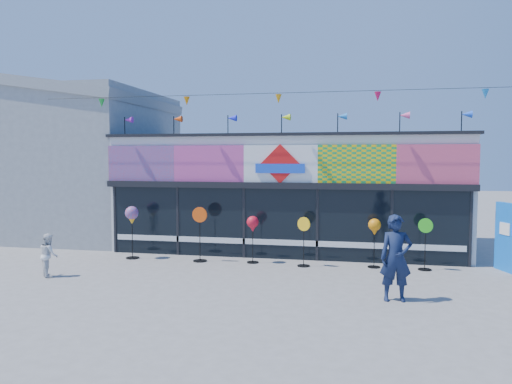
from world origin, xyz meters
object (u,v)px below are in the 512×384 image
(child, at_px, (49,255))
(spinner_2, at_px, (253,225))
(spinner_5, at_px, (425,243))
(spinner_3, at_px, (304,240))
(spinner_4, at_px, (375,228))
(adult_man, at_px, (396,258))
(blue_sign, at_px, (508,237))
(spinner_0, at_px, (132,217))
(spinner_1, at_px, (200,233))

(child, bearing_deg, spinner_2, -105.89)
(spinner_5, bearing_deg, spinner_3, -176.44)
(spinner_2, relative_size, child, 1.23)
(spinner_3, relative_size, spinner_5, 0.98)
(spinner_3, xyz_separation_m, spinner_4, (2.09, 0.27, 0.39))
(spinner_5, height_order, adult_man, adult_man)
(spinner_2, bearing_deg, spinner_5, 0.44)
(spinner_4, bearing_deg, spinner_2, -178.64)
(spinner_4, distance_m, child, 9.40)
(blue_sign, distance_m, adult_man, 5.00)
(spinner_0, distance_m, spinner_2, 4.01)
(spinner_1, distance_m, spinner_2, 1.71)
(spinner_2, bearing_deg, spinner_3, -6.35)
(spinner_1, xyz_separation_m, spinner_2, (1.69, 0.13, 0.27))
(blue_sign, relative_size, adult_man, 1.00)
(spinner_2, distance_m, adult_man, 5.32)
(blue_sign, height_order, spinner_5, blue_sign)
(spinner_3, xyz_separation_m, adult_man, (2.47, -3.21, 0.20))
(spinner_5, xyz_separation_m, adult_man, (-1.07, -3.43, 0.19))
(blue_sign, distance_m, spinner_0, 11.48)
(blue_sign, xyz_separation_m, spinner_4, (-3.75, -0.22, 0.18))
(spinner_2, bearing_deg, adult_man, -39.64)
(spinner_1, bearing_deg, spinner_4, 2.30)
(spinner_0, xyz_separation_m, spinner_3, (5.63, -0.05, -0.58))
(spinner_4, bearing_deg, spinner_0, -178.40)
(blue_sign, height_order, spinner_2, blue_sign)
(blue_sign, bearing_deg, spinner_0, 162.60)
(spinner_0, relative_size, spinner_5, 1.12)
(spinner_3, distance_m, spinner_4, 2.14)
(spinner_1, xyz_separation_m, spinner_3, (3.31, -0.05, -0.12))
(spinner_3, bearing_deg, child, -158.46)
(spinner_0, distance_m, spinner_4, 7.72)
(spinner_5, bearing_deg, spinner_4, 178.09)
(spinner_3, relative_size, spinner_4, 1.02)
(spinner_0, distance_m, child, 3.09)
(spinner_4, xyz_separation_m, child, (-8.91, -2.96, -0.58))
(spinner_0, height_order, spinner_2, spinner_0)
(spinner_0, relative_size, spinner_1, 0.99)
(spinner_0, bearing_deg, spinner_4, 1.60)
(spinner_0, bearing_deg, adult_man, -21.95)
(child, bearing_deg, spinner_4, -116.43)
(blue_sign, distance_m, child, 13.06)
(spinner_0, distance_m, adult_man, 8.74)
(spinner_3, height_order, child, spinner_3)
(spinner_1, distance_m, child, 4.46)
(spinner_1, relative_size, child, 1.45)
(spinner_0, relative_size, spinner_4, 1.16)
(spinner_3, distance_m, child, 7.33)
(spinner_4, xyz_separation_m, spinner_5, (1.45, -0.05, -0.37))
(spinner_3, distance_m, adult_man, 4.05)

